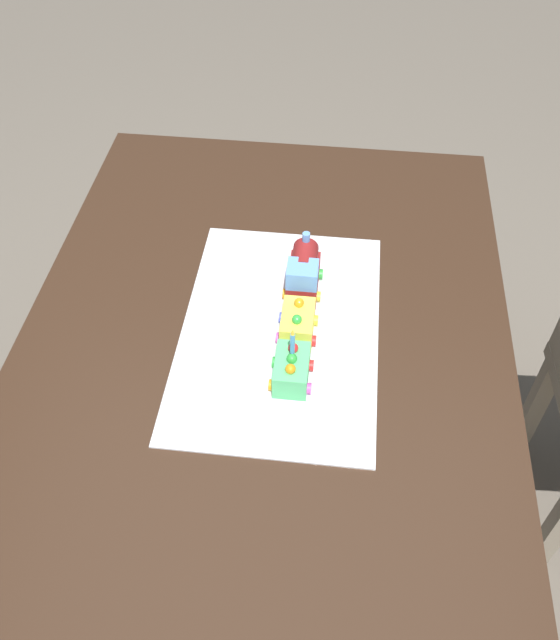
# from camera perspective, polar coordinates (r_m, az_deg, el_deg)

# --- Properties ---
(ground_plane) EXTENTS (8.00, 8.00, 0.00)m
(ground_plane) POSITION_cam_1_polar(r_m,az_deg,el_deg) (1.99, -0.97, -15.58)
(ground_plane) COLOR #6B6054
(dining_table) EXTENTS (1.40, 1.00, 0.74)m
(dining_table) POSITION_cam_1_polar(r_m,az_deg,el_deg) (1.45, -1.29, -4.33)
(dining_table) COLOR #382316
(dining_table) RESTS_ON ground
(cake_board) EXTENTS (0.60, 0.40, 0.00)m
(cake_board) POSITION_cam_1_polar(r_m,az_deg,el_deg) (1.38, 0.00, -0.89)
(cake_board) COLOR silver
(cake_board) RESTS_ON dining_table
(cake_locomotive) EXTENTS (0.14, 0.08, 0.12)m
(cake_locomotive) POSITION_cam_1_polar(r_m,az_deg,el_deg) (1.42, 2.00, 4.06)
(cake_locomotive) COLOR maroon
(cake_locomotive) RESTS_ON cake_board
(cake_car_gondola_lemon) EXTENTS (0.10, 0.08, 0.07)m
(cake_car_gondola_lemon) POSITION_cam_1_polar(r_m,az_deg,el_deg) (1.35, 1.50, -0.27)
(cake_car_gondola_lemon) COLOR #F4E04C
(cake_car_gondola_lemon) RESTS_ON cake_board
(cake_car_caboose_mint_green) EXTENTS (0.10, 0.08, 0.07)m
(cake_car_caboose_mint_green) POSITION_cam_1_polar(r_m,az_deg,el_deg) (1.27, 0.99, -4.19)
(cake_car_caboose_mint_green) COLOR #59CC7A
(cake_car_caboose_mint_green) RESTS_ON cake_board
(birthday_candle) EXTENTS (0.01, 0.01, 0.06)m
(birthday_candle) POSITION_cam_1_polar(r_m,az_deg,el_deg) (1.22, 1.07, -1.85)
(birthday_candle) COLOR #4CA5E5
(birthday_candle) RESTS_ON cake_car_caboose_mint_green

